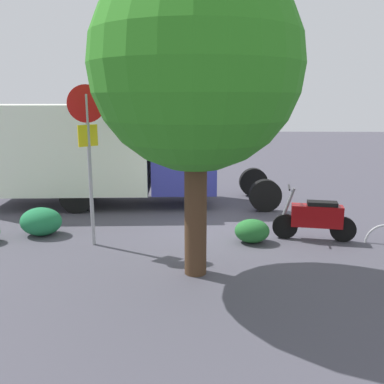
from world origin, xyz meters
name	(u,v)px	position (x,y,z in m)	size (l,w,h in m)	color
ground_plane	(207,232)	(0.00, 0.00, 0.00)	(60.00, 60.00, 0.00)	#474550
box_truck_near	(101,150)	(3.10, -2.58, 1.62)	(8.54, 2.66, 2.92)	black
motorcycle	(316,218)	(-2.40, 0.52, 0.52)	(1.80, 0.62, 1.20)	black
stop_sign	(88,141)	(2.47, 0.98, 2.25)	(0.71, 0.33, 3.38)	#9E9EA3
street_tree	(196,66)	(0.24, 2.42, 3.62)	(3.52, 3.52, 5.40)	#47301E
bike_rack_hoop	(384,243)	(-3.87, 0.68, 0.00)	(0.85, 0.85, 0.05)	#B7B7BC
shrub_near_sign	(252,231)	(-0.97, 0.72, 0.26)	(0.76, 0.62, 0.52)	#24692D
shrub_mid_verge	(41,221)	(3.85, 0.35, 0.32)	(0.95, 0.78, 0.65)	#207644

